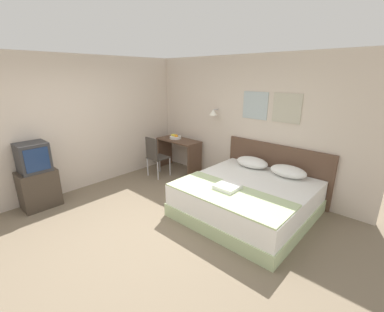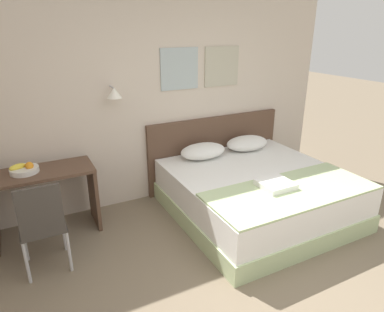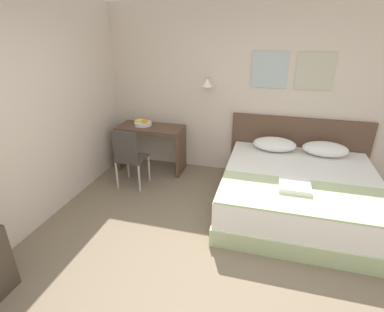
{
  "view_description": "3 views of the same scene",
  "coord_description": "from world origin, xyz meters",
  "px_view_note": "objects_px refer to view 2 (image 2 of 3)",
  "views": [
    {
      "loc": [
        2.85,
        -1.95,
        2.28
      ],
      "look_at": [
        -0.03,
        1.18,
        0.92
      ],
      "focal_mm": 24.0,
      "sensor_mm": 36.0,
      "label": 1
    },
    {
      "loc": [
        -1.54,
        -1.45,
        2.22
      ],
      "look_at": [
        -0.03,
        1.48,
        0.95
      ],
      "focal_mm": 32.0,
      "sensor_mm": 36.0,
      "label": 2
    },
    {
      "loc": [
        0.45,
        -2.1,
        2.31
      ],
      "look_at": [
        -0.47,
        1.24,
        0.78
      ],
      "focal_mm": 28.0,
      "sensor_mm": 36.0,
      "label": 3
    }
  ],
  "objects_px": {
    "pillow_right": "(247,143)",
    "throw_blanket": "(292,191)",
    "pillow_left": "(203,151)",
    "desk": "(44,192)",
    "headboard": "(215,151)",
    "fruit_bowl": "(24,169)",
    "folded_towel_near_foot": "(276,184)",
    "desk_chair": "(42,222)",
    "bed": "(257,193)"
  },
  "relations": [
    {
      "from": "pillow_right",
      "to": "throw_blanket",
      "type": "bearing_deg",
      "value": -105.23
    },
    {
      "from": "pillow_left",
      "to": "desk",
      "type": "height_order",
      "value": "desk"
    },
    {
      "from": "headboard",
      "to": "fruit_bowl",
      "type": "bearing_deg",
      "value": -173.74
    },
    {
      "from": "folded_towel_near_foot",
      "to": "pillow_right",
      "type": "bearing_deg",
      "value": 68.46
    },
    {
      "from": "desk",
      "to": "fruit_bowl",
      "type": "relative_size",
      "value": 3.68
    },
    {
      "from": "pillow_right",
      "to": "desk_chair",
      "type": "xyz_separation_m",
      "value": [
        -2.78,
        -0.71,
        -0.11
      ]
    },
    {
      "from": "throw_blanket",
      "to": "desk_chair",
      "type": "xyz_separation_m",
      "value": [
        -2.42,
        0.6,
        -0.03
      ]
    },
    {
      "from": "pillow_left",
      "to": "desk_chair",
      "type": "height_order",
      "value": "desk_chair"
    },
    {
      "from": "desk",
      "to": "desk_chair",
      "type": "distance_m",
      "value": 0.7
    },
    {
      "from": "bed",
      "to": "throw_blanket",
      "type": "distance_m",
      "value": 0.64
    },
    {
      "from": "pillow_right",
      "to": "desk",
      "type": "xyz_separation_m",
      "value": [
        -2.71,
        -0.02,
        -0.13
      ]
    },
    {
      "from": "throw_blanket",
      "to": "fruit_bowl",
      "type": "distance_m",
      "value": 2.83
    },
    {
      "from": "folded_towel_near_foot",
      "to": "headboard",
      "type": "bearing_deg",
      "value": 85.83
    },
    {
      "from": "fruit_bowl",
      "to": "pillow_left",
      "type": "bearing_deg",
      "value": -0.15
    },
    {
      "from": "desk",
      "to": "desk_chair",
      "type": "bearing_deg",
      "value": -95.91
    },
    {
      "from": "headboard",
      "to": "folded_towel_near_foot",
      "type": "relative_size",
      "value": 5.94
    },
    {
      "from": "pillow_right",
      "to": "fruit_bowl",
      "type": "relative_size",
      "value": 2.15
    },
    {
      "from": "headboard",
      "to": "desk_chair",
      "type": "distance_m",
      "value": 2.62
    },
    {
      "from": "throw_blanket",
      "to": "desk",
      "type": "distance_m",
      "value": 2.68
    },
    {
      "from": "folded_towel_near_foot",
      "to": "fruit_bowl",
      "type": "xyz_separation_m",
      "value": [
        -2.39,
        1.18,
        0.2
      ]
    },
    {
      "from": "throw_blanket",
      "to": "folded_towel_near_foot",
      "type": "distance_m",
      "value": 0.18
    },
    {
      "from": "bed",
      "to": "folded_towel_near_foot",
      "type": "bearing_deg",
      "value": -103.7
    },
    {
      "from": "pillow_left",
      "to": "fruit_bowl",
      "type": "bearing_deg",
      "value": 179.85
    },
    {
      "from": "throw_blanket",
      "to": "bed",
      "type": "bearing_deg",
      "value": 90.0
    },
    {
      "from": "desk_chair",
      "to": "bed",
      "type": "bearing_deg",
      "value": -0.55
    },
    {
      "from": "pillow_right",
      "to": "headboard",
      "type": "bearing_deg",
      "value": 141.89
    },
    {
      "from": "fruit_bowl",
      "to": "throw_blanket",
      "type": "bearing_deg",
      "value": -27.76
    },
    {
      "from": "pillow_left",
      "to": "folded_towel_near_foot",
      "type": "height_order",
      "value": "pillow_left"
    },
    {
      "from": "desk",
      "to": "pillow_left",
      "type": "bearing_deg",
      "value": 0.61
    },
    {
      "from": "headboard",
      "to": "throw_blanket",
      "type": "height_order",
      "value": "headboard"
    },
    {
      "from": "desk",
      "to": "fruit_bowl",
      "type": "height_order",
      "value": "fruit_bowl"
    },
    {
      "from": "pillow_right",
      "to": "desk_chair",
      "type": "distance_m",
      "value": 2.87
    },
    {
      "from": "desk_chair",
      "to": "fruit_bowl",
      "type": "distance_m",
      "value": 0.77
    },
    {
      "from": "folded_towel_near_foot",
      "to": "desk_chair",
      "type": "distance_m",
      "value": 2.36
    },
    {
      "from": "headboard",
      "to": "desk_chair",
      "type": "relative_size",
      "value": 2.22
    },
    {
      "from": "headboard",
      "to": "pillow_left",
      "type": "xyz_separation_m",
      "value": [
        -0.36,
        -0.28,
        0.15
      ]
    },
    {
      "from": "headboard",
      "to": "folded_towel_near_foot",
      "type": "height_order",
      "value": "headboard"
    },
    {
      "from": "throw_blanket",
      "to": "folded_towel_near_foot",
      "type": "xyz_separation_m",
      "value": [
        -0.11,
        0.14,
        0.04
      ]
    },
    {
      "from": "desk",
      "to": "fruit_bowl",
      "type": "bearing_deg",
      "value": 169.61
    },
    {
      "from": "fruit_bowl",
      "to": "folded_towel_near_foot",
      "type": "bearing_deg",
      "value": -26.19
    },
    {
      "from": "pillow_left",
      "to": "throw_blanket",
      "type": "distance_m",
      "value": 1.36
    },
    {
      "from": "pillow_right",
      "to": "fruit_bowl",
      "type": "xyz_separation_m",
      "value": [
        -2.86,
        0.01,
        0.15
      ]
    },
    {
      "from": "pillow_right",
      "to": "desk_chair",
      "type": "height_order",
      "value": "desk_chair"
    },
    {
      "from": "bed",
      "to": "headboard",
      "type": "relative_size",
      "value": 0.95
    },
    {
      "from": "throw_blanket",
      "to": "desk",
      "type": "relative_size",
      "value": 1.75
    },
    {
      "from": "headboard",
      "to": "desk",
      "type": "xyz_separation_m",
      "value": [
        -2.35,
        -0.3,
        0.02
      ]
    },
    {
      "from": "pillow_left",
      "to": "folded_towel_near_foot",
      "type": "relative_size",
      "value": 1.81
    },
    {
      "from": "bed",
      "to": "fruit_bowl",
      "type": "relative_size",
      "value": 6.7
    },
    {
      "from": "pillow_right",
      "to": "pillow_left",
      "type": "bearing_deg",
      "value": 180.0
    },
    {
      "from": "pillow_right",
      "to": "folded_towel_near_foot",
      "type": "height_order",
      "value": "pillow_right"
    }
  ]
}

